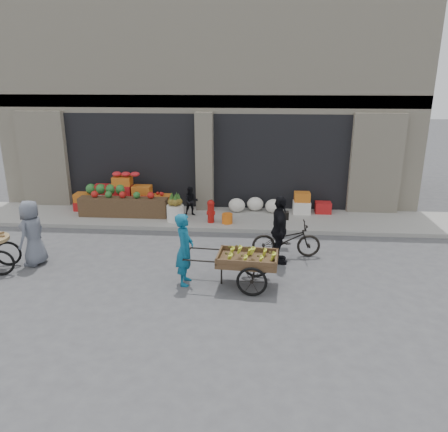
# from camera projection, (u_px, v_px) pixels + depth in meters

# --- Properties ---
(ground) EXTENTS (80.00, 80.00, 0.00)m
(ground) POSITION_uv_depth(u_px,v_px,m) (179.00, 276.00, 9.98)
(ground) COLOR #424244
(ground) RESTS_ON ground
(sidewalk) EXTENTS (18.00, 2.20, 0.12)m
(sidewalk) POSITION_uv_depth(u_px,v_px,m) (202.00, 218.00, 13.85)
(sidewalk) COLOR gray
(sidewalk) RESTS_ON ground
(building) EXTENTS (14.00, 6.45, 7.00)m
(building) POSITION_uv_depth(u_px,v_px,m) (214.00, 104.00, 16.57)
(building) COLOR beige
(building) RESTS_ON ground
(fruit_display) EXTENTS (3.10, 1.12, 1.24)m
(fruit_display) POSITION_uv_depth(u_px,v_px,m) (127.00, 196.00, 14.12)
(fruit_display) COLOR #B11819
(fruit_display) RESTS_ON sidewalk
(pineapple_bin) EXTENTS (0.52, 0.52, 0.50)m
(pineapple_bin) POSITION_uv_depth(u_px,v_px,m) (175.00, 213.00, 13.34)
(pineapple_bin) COLOR silver
(pineapple_bin) RESTS_ON sidewalk
(fire_hydrant) EXTENTS (0.22, 0.22, 0.71)m
(fire_hydrant) POSITION_uv_depth(u_px,v_px,m) (211.00, 210.00, 13.16)
(fire_hydrant) COLOR #A5140F
(fire_hydrant) RESTS_ON sidewalk
(orange_bucket) EXTENTS (0.32, 0.32, 0.30)m
(orange_bucket) POSITION_uv_depth(u_px,v_px,m) (227.00, 219.00, 13.15)
(orange_bucket) COLOR orange
(orange_bucket) RESTS_ON sidewalk
(right_bay_goods) EXTENTS (3.35, 0.60, 0.70)m
(right_bay_goods) POSITION_uv_depth(u_px,v_px,m) (284.00, 204.00, 14.11)
(right_bay_goods) COLOR silver
(right_bay_goods) RESTS_ON sidewalk
(seated_person) EXTENTS (0.51, 0.43, 0.93)m
(seated_person) POSITION_uv_depth(u_px,v_px,m) (191.00, 201.00, 13.81)
(seated_person) COLOR black
(seated_person) RESTS_ON sidewalk
(banana_cart) EXTENTS (2.25, 1.06, 0.91)m
(banana_cart) POSITION_uv_depth(u_px,v_px,m) (245.00, 257.00, 9.34)
(banana_cart) COLOR brown
(banana_cart) RESTS_ON ground
(vendor_woman) EXTENTS (0.39, 0.59, 1.61)m
(vendor_woman) POSITION_uv_depth(u_px,v_px,m) (185.00, 249.00, 9.40)
(vendor_woman) COLOR #0F5778
(vendor_woman) RESTS_ON ground
(vendor_grey) EXTENTS (0.63, 0.86, 1.60)m
(vendor_grey) POSITION_uv_depth(u_px,v_px,m) (32.00, 233.00, 10.40)
(vendor_grey) COLOR slate
(vendor_grey) RESTS_ON ground
(bicycle) EXTENTS (1.75, 0.72, 0.90)m
(bicycle) POSITION_uv_depth(u_px,v_px,m) (286.00, 240.00, 10.95)
(bicycle) COLOR black
(bicycle) RESTS_ON ground
(cyclist) EXTENTS (0.48, 1.01, 1.68)m
(cyclist) POSITION_uv_depth(u_px,v_px,m) (279.00, 230.00, 10.47)
(cyclist) COLOR black
(cyclist) RESTS_ON ground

